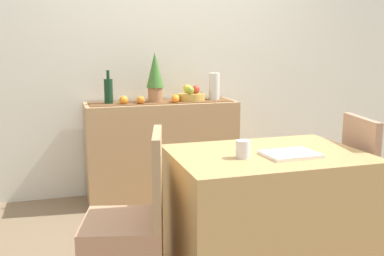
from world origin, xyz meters
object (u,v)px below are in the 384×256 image
(fruit_bowl, at_px, (192,97))
(open_book, at_px, (290,154))
(coffee_cup, at_px, (243,149))
(chair_by_corner, at_px, (380,218))
(chair_near_window, at_px, (127,253))
(potted_plant, at_px, (155,76))
(dining_table, at_px, (266,217))
(sideboard_console, at_px, (162,150))
(ceramic_vase, at_px, (214,87))
(wine_bottle, at_px, (109,91))

(fruit_bowl, relative_size, open_book, 0.83)
(coffee_cup, relative_size, chair_by_corner, 0.10)
(chair_by_corner, bearing_deg, coffee_cup, -175.95)
(coffee_cup, height_order, chair_near_window, chair_near_window)
(potted_plant, distance_m, chair_near_window, 1.79)
(dining_table, relative_size, chair_by_corner, 1.16)
(potted_plant, xyz_separation_m, chair_by_corner, (1.08, -1.51, -0.80))
(sideboard_console, distance_m, chair_by_corner, 1.84)
(dining_table, height_order, chair_by_corner, chair_by_corner)
(ceramic_vase, bearing_deg, chair_by_corner, -69.98)
(chair_near_window, bearing_deg, dining_table, 0.29)
(wine_bottle, distance_m, dining_table, 1.76)
(dining_table, xyz_separation_m, open_book, (0.08, -0.10, 0.38))
(fruit_bowl, xyz_separation_m, potted_plant, (-0.32, 0.00, 0.19))
(fruit_bowl, relative_size, dining_table, 0.22)
(potted_plant, height_order, chair_by_corner, potted_plant)
(ceramic_vase, height_order, open_book, ceramic_vase)
(ceramic_vase, xyz_separation_m, chair_by_corner, (0.55, -1.51, -0.70))
(sideboard_console, relative_size, dining_table, 1.23)
(fruit_bowl, bearing_deg, ceramic_vase, 0.00)
(fruit_bowl, xyz_separation_m, ceramic_vase, (0.21, 0.00, 0.08))
(open_book, bearing_deg, coffee_cup, 170.49)
(coffee_cup, xyz_separation_m, chair_by_corner, (0.96, 0.07, -0.52))
(wine_bottle, bearing_deg, chair_near_window, -93.71)
(chair_by_corner, bearing_deg, ceramic_vase, 110.02)
(fruit_bowl, xyz_separation_m, coffee_cup, (-0.20, -1.58, -0.09))
(chair_by_corner, bearing_deg, sideboard_console, 124.26)
(ceramic_vase, xyz_separation_m, open_book, (-0.15, -1.61, -0.21))
(wine_bottle, height_order, coffee_cup, wine_bottle)
(wine_bottle, height_order, potted_plant, potted_plant)
(potted_plant, height_order, dining_table, potted_plant)
(fruit_bowl, distance_m, dining_table, 1.60)
(fruit_bowl, xyz_separation_m, dining_table, (-0.03, -1.52, -0.51))
(potted_plant, xyz_separation_m, chair_near_window, (-0.49, -1.52, -0.80))
(sideboard_console, height_order, open_book, sideboard_console)
(potted_plant, relative_size, open_book, 1.51)
(fruit_bowl, height_order, chair_near_window, fruit_bowl)
(wine_bottle, relative_size, dining_table, 0.27)
(wine_bottle, bearing_deg, sideboard_console, 0.00)
(ceramic_vase, xyz_separation_m, coffee_cup, (-0.41, -1.58, -0.18))
(fruit_bowl, height_order, open_book, fruit_bowl)
(wine_bottle, xyz_separation_m, ceramic_vase, (0.92, 0.00, 0.01))
(sideboard_console, distance_m, coffee_cup, 1.62)
(fruit_bowl, bearing_deg, potted_plant, 180.00)
(sideboard_console, relative_size, fruit_bowl, 5.51)
(sideboard_console, xyz_separation_m, fruit_bowl, (0.27, 0.00, 0.46))
(sideboard_console, bearing_deg, chair_near_window, -109.55)
(chair_near_window, bearing_deg, potted_plant, 72.15)
(chair_near_window, bearing_deg, coffee_cup, -5.74)
(wine_bottle, relative_size, chair_near_window, 0.31)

